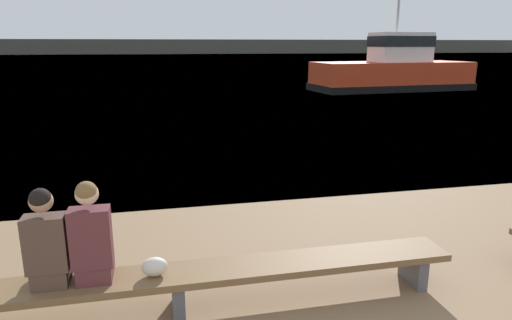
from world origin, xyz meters
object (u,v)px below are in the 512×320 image
object	(u,v)px
person_left	(47,243)
person_right	(91,238)
bench_main	(178,280)
tugboat_red	(393,72)
shopping_bag	(155,267)

from	to	relation	value
person_left	person_right	size ratio (longest dim) A/B	0.96
bench_main	tugboat_red	bearing A→B (deg)	56.53
shopping_bag	tugboat_red	bearing A→B (deg)	56.14
person_left	bench_main	bearing A→B (deg)	-0.40
bench_main	shopping_bag	world-z (taller)	shopping_bag
tugboat_red	bench_main	bearing A→B (deg)	142.28
person_right	person_left	bearing A→B (deg)	179.85
bench_main	shopping_bag	distance (m)	0.28
person_left	tugboat_red	xyz separation A→B (m)	(15.14, 21.09, 0.20)
shopping_bag	person_right	bearing A→B (deg)	177.18
person_right	shopping_bag	distance (m)	0.67
person_left	person_right	xyz separation A→B (m)	(0.40, -0.00, 0.02)
shopping_bag	bench_main	bearing A→B (deg)	5.39
person_right	shopping_bag	world-z (taller)	person_right
bench_main	person_right	xyz separation A→B (m)	(-0.79, 0.01, 0.53)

